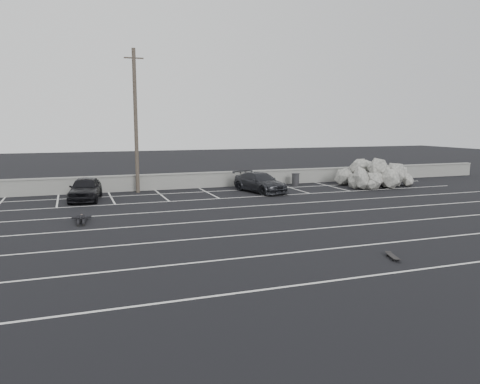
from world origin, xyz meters
name	(u,v)px	position (x,y,z in m)	size (l,w,h in m)	color
ground	(263,233)	(0.00, 0.00, 0.00)	(120.00, 120.00, 0.00)	black
seawall	(184,181)	(0.00, 14.00, 0.55)	(50.00, 0.45, 1.06)	gray
stall_lines	(227,214)	(-0.08, 4.41, 0.00)	(36.00, 20.05, 0.01)	silver
car_left	(85,189)	(-6.46, 11.07, 0.68)	(1.61, 4.01, 1.37)	black
car_right	(260,182)	(4.27, 10.70, 0.63)	(1.77, 4.36, 1.27)	black
utility_pole	(136,121)	(-3.20, 13.20, 4.56)	(1.20, 0.24, 9.01)	#4C4238
trash_bin	(296,179)	(7.89, 12.84, 0.44)	(0.69, 0.69, 0.87)	#28282B
riprap_pile	(378,178)	(13.13, 10.39, 0.60)	(5.55, 4.09, 1.61)	#A7A59C
person	(81,216)	(-6.84, 4.99, 0.23)	(1.01, 2.34, 0.46)	black
skateboard	(393,256)	(2.63, -4.76, 0.07)	(0.43, 0.81, 0.09)	black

